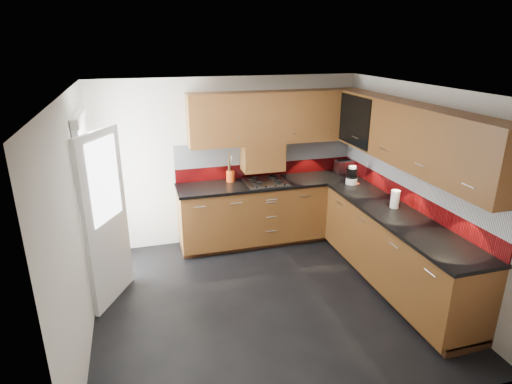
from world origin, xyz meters
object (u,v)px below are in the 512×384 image
object	(u,v)px
toaster	(344,166)
food_processor	(352,176)
gas_hob	(266,181)
utensil_pot	(230,175)

from	to	relation	value
toaster	food_processor	distance (m)	0.56
toaster	gas_hob	bearing A→B (deg)	-173.58
toaster	food_processor	xyz separation A→B (m)	(-0.15, -0.54, 0.03)
toaster	food_processor	world-z (taller)	food_processor
gas_hob	food_processor	distance (m)	1.22
toaster	food_processor	size ratio (longest dim) A/B	1.04
gas_hob	utensil_pot	xyz separation A→B (m)	(-0.48, 0.19, 0.08)
gas_hob	toaster	size ratio (longest dim) A/B	2.13
gas_hob	food_processor	size ratio (longest dim) A/B	2.21
utensil_pot	toaster	bearing A→B (deg)	-1.41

